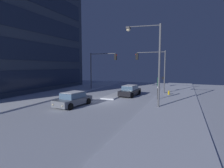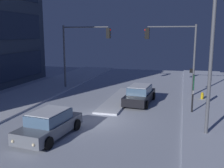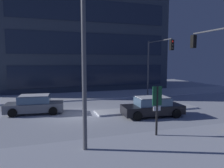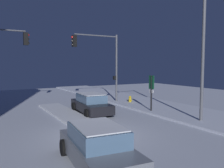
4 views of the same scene
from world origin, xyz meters
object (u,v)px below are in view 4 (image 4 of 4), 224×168
at_px(car_far, 98,147).
at_px(fire_hydrant, 130,100).
at_px(parking_info_sign, 151,89).
at_px(car_near, 91,104).
at_px(street_lamp_arched, 195,35).
at_px(traffic_light_corner_near_right, 101,56).

bearing_deg(car_far, fire_hydrant, 146.95).
bearing_deg(car_far, parking_info_sign, 135.91).
xyz_separation_m(car_near, street_lamp_arched, (-6.21, -3.90, 4.66)).
relative_size(car_near, parking_info_sign, 1.70).
bearing_deg(car_near, car_far, 160.81).
xyz_separation_m(car_near, traffic_light_corner_near_right, (3.45, -2.60, 3.74)).
xyz_separation_m(car_near, parking_info_sign, (-2.02, -4.13, 1.11)).
bearing_deg(fire_hydrant, car_near, 113.93).
distance_m(traffic_light_corner_near_right, fire_hydrant, 4.94).
relative_size(car_near, fire_hydrant, 6.57).
height_order(car_near, car_far, same).
height_order(car_far, street_lamp_arched, street_lamp_arched).
bearing_deg(street_lamp_arched, fire_hydrant, -105.53).
height_order(car_near, fire_hydrant, car_near).
bearing_deg(parking_info_sign, car_far, 39.25).
relative_size(traffic_light_corner_near_right, street_lamp_arched, 0.78).
relative_size(car_far, parking_info_sign, 1.64).
distance_m(traffic_light_corner_near_right, parking_info_sign, 6.26).
height_order(car_far, fire_hydrant, car_far).
distance_m(car_near, street_lamp_arched, 8.69).
relative_size(car_far, fire_hydrant, 6.36).
bearing_deg(parking_info_sign, fire_hydrant, -103.25).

